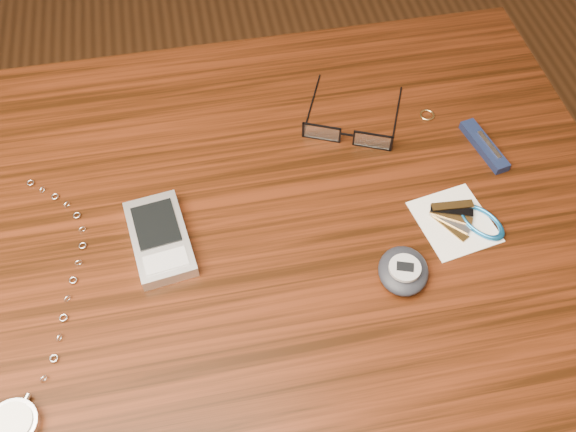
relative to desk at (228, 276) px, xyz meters
name	(u,v)px	position (x,y,z in m)	size (l,w,h in m)	color
ground	(251,429)	(0.00, 0.00, -0.65)	(3.80, 3.80, 0.00)	#472814
desk	(228,276)	(0.00, 0.00, 0.00)	(1.00, 0.70, 0.75)	#3B1609
eyeglasses	(348,133)	(0.18, 0.12, 0.11)	(0.16, 0.16, 0.03)	black
gold_ring	(427,115)	(0.30, 0.14, 0.10)	(0.02, 0.02, 0.00)	tan
pocket_watch	(17,413)	(-0.23, -0.18, 0.11)	(0.10, 0.34, 0.02)	silver
pda_phone	(160,238)	(-0.07, 0.00, 0.11)	(0.08, 0.13, 0.02)	silver
pedometer	(403,270)	(0.20, -0.10, 0.11)	(0.08, 0.08, 0.03)	black
notepad_keys	(467,221)	(0.29, -0.04, 0.11)	(0.12, 0.11, 0.01)	white
pocket_knife	(484,146)	(0.36, 0.07, 0.11)	(0.04, 0.09, 0.01)	#121E39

